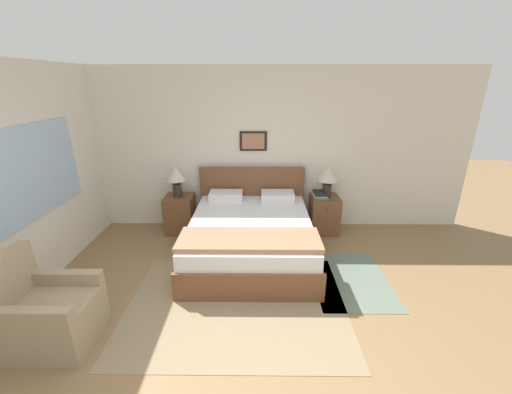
{
  "coord_description": "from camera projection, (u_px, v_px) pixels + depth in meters",
  "views": [
    {
      "loc": [
        0.19,
        -1.89,
        2.36
      ],
      "look_at": [
        0.16,
        1.72,
        1.03
      ],
      "focal_mm": 22.0,
      "sensor_mm": 36.0,
      "label": 1
    }
  ],
  "objects": [
    {
      "name": "table_lamp_near_window",
      "position": [
        176.0,
        176.0,
        4.95
      ],
      "size": [
        0.33,
        0.33,
        0.5
      ],
      "color": "#2D2823",
      "rests_on": "nightstand_near_window"
    },
    {
      "name": "nightstand_near_window",
      "position": [
        180.0,
        214.0,
        5.18
      ],
      "size": [
        0.45,
        0.47,
        0.61
      ],
      "color": "brown",
      "rests_on": "ground_plane"
    },
    {
      "name": "table_lamp_by_door",
      "position": [
        328.0,
        176.0,
        4.93
      ],
      "size": [
        0.33,
        0.33,
        0.5
      ],
      "color": "#2D2823",
      "rests_on": "nightstand_by_door"
    },
    {
      "name": "armchair",
      "position": [
        46.0,
        314.0,
        2.94
      ],
      "size": [
        0.78,
        0.65,
        0.92
      ],
      "rotation": [
        0.0,
        0.0,
        -1.57
      ],
      "color": "#998466",
      "rests_on": "ground_plane"
    },
    {
      "name": "wall_left",
      "position": [
        31.0,
        178.0,
        3.63
      ],
      "size": [
        0.08,
        5.53,
        2.6
      ],
      "color": "silver",
      "rests_on": "ground_plane"
    },
    {
      "name": "wall_back",
      "position": [
        247.0,
        150.0,
        5.11
      ],
      "size": [
        7.24,
        0.09,
        2.6
      ],
      "color": "silver",
      "rests_on": "ground_plane"
    },
    {
      "name": "book_hardcover_middle",
      "position": [
        320.0,
        195.0,
        4.99
      ],
      "size": [
        0.2,
        0.22,
        0.04
      ],
      "rotation": [
        0.0,
        0.0,
        0.0
      ],
      "color": "beige",
      "rests_on": "book_thick_bottom"
    },
    {
      "name": "area_rug_main",
      "position": [
        237.0,
        304.0,
        3.53
      ],
      "size": [
        2.42,
        1.83,
        0.01
      ],
      "color": "#897556",
      "rests_on": "ground_plane"
    },
    {
      "name": "book_novel_upper",
      "position": [
        320.0,
        193.0,
        4.98
      ],
      "size": [
        0.2,
        0.28,
        0.03
      ],
      "rotation": [
        0.0,
        0.0,
        0.01
      ],
      "color": "#232328",
      "rests_on": "book_hardcover_middle"
    },
    {
      "name": "ground_plane",
      "position": [
        235.0,
        385.0,
        2.59
      ],
      "size": [
        16.0,
        16.0,
        0.0
      ],
      "primitive_type": "plane",
      "color": "olive"
    },
    {
      "name": "bed",
      "position": [
        251.0,
        236.0,
        4.43
      ],
      "size": [
        1.72,
        2.04,
        1.05
      ],
      "color": "brown",
      "rests_on": "ground_plane"
    },
    {
      "name": "nightstand_by_door",
      "position": [
        324.0,
        214.0,
        5.15
      ],
      "size": [
        0.45,
        0.47,
        0.61
      ],
      "color": "brown",
      "rests_on": "ground_plane"
    },
    {
      "name": "book_thick_bottom",
      "position": [
        320.0,
        197.0,
        5.0
      ],
      "size": [
        0.25,
        0.29,
        0.03
      ],
      "rotation": [
        0.0,
        0.0,
        0.18
      ],
      "color": "#4C7551",
      "rests_on": "nightstand_by_door"
    },
    {
      "name": "area_rug_bedside",
      "position": [
        350.0,
        279.0,
        3.97
      ],
      "size": [
        0.93,
        1.25,
        0.01
      ],
      "color": "slate",
      "rests_on": "ground_plane"
    }
  ]
}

